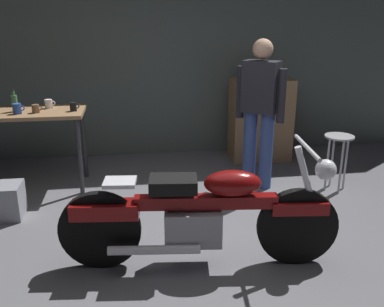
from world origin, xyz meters
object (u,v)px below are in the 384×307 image
(mug_brown_stoneware, at_px, (36,109))
(mug_white_ceramic, at_px, (49,104))
(motorcycle, at_px, (202,214))
(mug_black_matte, at_px, (73,107))
(person_standing, at_px, (260,108))
(bottle, at_px, (15,103))
(mug_blue_enamel, at_px, (17,109))
(wooden_dresser, at_px, (260,120))
(shop_stool, at_px, (338,148))

(mug_brown_stoneware, bearing_deg, mug_white_ceramic, 65.78)
(motorcycle, relative_size, mug_white_ceramic, 18.61)
(motorcycle, height_order, mug_black_matte, motorcycle)
(mug_brown_stoneware, bearing_deg, person_standing, -5.41)
(bottle, bearing_deg, mug_blue_enamel, -67.30)
(wooden_dresser, xyz_separation_m, bottle, (-2.97, -0.63, 0.45))
(motorcycle, xyz_separation_m, mug_black_matte, (-1.13, 1.79, 0.50))
(shop_stool, xyz_separation_m, bottle, (-3.51, 0.56, 0.50))
(mug_blue_enamel, distance_m, mug_brown_stoneware, 0.19)
(mug_black_matte, relative_size, bottle, 0.43)
(motorcycle, bearing_deg, shop_stool, 42.56)
(motorcycle, bearing_deg, mug_brown_stoneware, 137.06)
(motorcycle, height_order, shop_stool, motorcycle)
(mug_black_matte, bearing_deg, motorcycle, -57.74)
(bottle, bearing_deg, wooden_dresser, 11.87)
(mug_blue_enamel, bearing_deg, wooden_dresser, 14.25)
(motorcycle, distance_m, mug_brown_stoneware, 2.38)
(person_standing, height_order, mug_white_ceramic, person_standing)
(motorcycle, height_order, person_standing, person_standing)
(wooden_dresser, bearing_deg, motorcycle, -116.20)
(motorcycle, relative_size, shop_stool, 3.41)
(wooden_dresser, xyz_separation_m, mug_brown_stoneware, (-2.74, -0.72, 0.39))
(person_standing, xyz_separation_m, bottle, (-2.66, 0.32, 0.07))
(shop_stool, xyz_separation_m, mug_blue_enamel, (-3.46, 0.44, 0.46))
(person_standing, distance_m, bottle, 2.68)
(mug_brown_stoneware, xyz_separation_m, mug_white_ceramic, (0.10, 0.22, 0.01))
(shop_stool, bearing_deg, mug_blue_enamel, 172.67)
(motorcycle, distance_m, mug_white_ceramic, 2.49)
(mug_black_matte, bearing_deg, wooden_dresser, 16.33)
(motorcycle, distance_m, person_standing, 1.84)
(person_standing, bearing_deg, mug_black_matte, 31.44)
(motorcycle, distance_m, wooden_dresser, 2.76)
(shop_stool, distance_m, wooden_dresser, 1.30)
(mug_black_matte, height_order, mug_brown_stoneware, mug_black_matte)
(shop_stool, distance_m, mug_white_ceramic, 3.28)
(bottle, bearing_deg, mug_brown_stoneware, -21.93)
(motorcycle, relative_size, mug_black_matte, 21.07)
(shop_stool, height_order, mug_blue_enamel, mug_blue_enamel)
(mug_blue_enamel, bearing_deg, mug_black_matte, 5.42)
(mug_blue_enamel, xyz_separation_m, mug_black_matte, (0.58, 0.05, -0.01))
(mug_white_ceramic, bearing_deg, person_standing, -10.95)
(mug_blue_enamel, height_order, mug_black_matte, mug_blue_enamel)
(wooden_dresser, distance_m, mug_blue_enamel, 3.04)
(shop_stool, xyz_separation_m, mug_black_matte, (-2.88, 0.50, 0.45))
(mug_black_matte, bearing_deg, mug_blue_enamel, -174.58)
(mug_black_matte, bearing_deg, mug_brown_stoneware, -175.47)
(person_standing, bearing_deg, bottle, 31.80)
(mug_blue_enamel, relative_size, mug_brown_stoneware, 1.13)
(wooden_dresser, distance_m, mug_black_matte, 2.48)
(mug_brown_stoneware, bearing_deg, motorcycle, -49.15)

